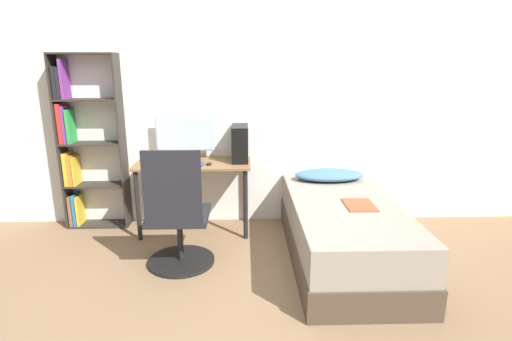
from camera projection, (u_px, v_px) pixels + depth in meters
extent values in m
plane|color=#846647|center=(227.00, 295.00, 2.99)|extent=(14.00, 14.00, 0.00)
cube|color=silver|center=(230.00, 107.00, 4.16)|extent=(8.00, 0.05, 2.50)
cube|color=brown|center=(193.00, 163.00, 3.99)|extent=(1.14, 0.55, 0.02)
cylinder|color=black|center=(138.00, 206.00, 3.85)|extent=(0.04, 0.04, 0.71)
cylinder|color=black|center=(246.00, 205.00, 3.88)|extent=(0.04, 0.04, 0.71)
cylinder|color=black|center=(149.00, 191.00, 4.29)|extent=(0.04, 0.04, 0.71)
cylinder|color=black|center=(245.00, 191.00, 4.32)|extent=(0.04, 0.04, 0.71)
cube|color=#2D2823|center=(61.00, 144.00, 4.07)|extent=(0.02, 0.22, 1.79)
cube|color=#2D2823|center=(123.00, 143.00, 4.08)|extent=(0.02, 0.22, 1.79)
cube|color=#2D2823|center=(101.00, 224.00, 4.30)|extent=(0.60, 0.22, 0.02)
cube|color=#2D2823|center=(97.00, 185.00, 4.19)|extent=(0.60, 0.22, 0.02)
cube|color=#2D2823|center=(92.00, 143.00, 4.08)|extent=(0.60, 0.22, 0.02)
cube|color=#2D2823|center=(87.00, 100.00, 3.96)|extent=(0.60, 0.22, 0.02)
cube|color=#2D2823|center=(82.00, 53.00, 3.85)|extent=(0.60, 0.22, 0.02)
cube|color=brown|center=(73.00, 210.00, 4.25)|extent=(0.03, 0.19, 0.32)
cube|color=#2870B7|center=(77.00, 209.00, 4.25)|extent=(0.03, 0.19, 0.33)
cube|color=gold|center=(80.00, 210.00, 4.25)|extent=(0.03, 0.19, 0.32)
cube|color=gold|center=(68.00, 168.00, 4.14)|extent=(0.04, 0.19, 0.34)
cube|color=orange|center=(73.00, 170.00, 4.14)|extent=(0.04, 0.19, 0.31)
cube|color=gold|center=(76.00, 171.00, 4.14)|extent=(0.02, 0.19, 0.30)
cube|color=red|center=(63.00, 123.00, 4.01)|extent=(0.04, 0.19, 0.40)
cube|color=#7A338E|center=(67.00, 124.00, 4.02)|extent=(0.02, 0.19, 0.38)
cube|color=green|center=(71.00, 126.00, 4.02)|extent=(0.03, 0.19, 0.34)
cube|color=black|center=(58.00, 83.00, 3.91)|extent=(0.04, 0.19, 0.31)
cube|color=black|center=(62.00, 83.00, 3.91)|extent=(0.03, 0.19, 0.31)
cube|color=#7A338E|center=(64.00, 79.00, 3.90)|extent=(0.02, 0.19, 0.38)
cylinder|color=black|center=(181.00, 261.00, 3.48)|extent=(0.58, 0.58, 0.03)
cylinder|color=black|center=(180.00, 239.00, 3.43)|extent=(0.05, 0.05, 0.39)
cube|color=black|center=(179.00, 215.00, 3.37)|extent=(0.50, 0.50, 0.04)
cube|color=black|center=(172.00, 188.00, 3.07)|extent=(0.45, 0.04, 0.59)
cube|color=#4C3D2D|center=(343.00, 246.00, 3.54)|extent=(0.92, 1.89, 0.24)
cube|color=gray|center=(344.00, 218.00, 3.47)|extent=(0.89, 1.86, 0.29)
ellipsoid|color=teal|center=(329.00, 175.00, 4.08)|extent=(0.70, 0.36, 0.11)
cube|color=#B24C2D|center=(359.00, 205.00, 3.36)|extent=(0.24, 0.32, 0.01)
cylinder|color=#B7B7BC|center=(186.00, 158.00, 4.14)|extent=(0.20, 0.20, 0.01)
cylinder|color=#B7B7BC|center=(186.00, 154.00, 4.13)|extent=(0.04, 0.04, 0.09)
cube|color=#B7B7BC|center=(185.00, 134.00, 4.08)|extent=(0.60, 0.01, 0.36)
cube|color=#B2D1EF|center=(185.00, 134.00, 4.07)|extent=(0.57, 0.01, 0.33)
cube|color=#33477A|center=(184.00, 164.00, 3.88)|extent=(0.39, 0.13, 0.02)
cube|color=black|center=(240.00, 143.00, 4.02)|extent=(0.16, 0.37, 0.36)
ellipsoid|color=black|center=(209.00, 164.00, 3.89)|extent=(0.06, 0.09, 0.02)
cube|color=#B7B7BC|center=(146.00, 160.00, 4.07)|extent=(0.07, 0.14, 0.01)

